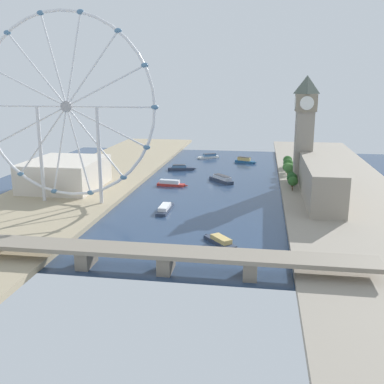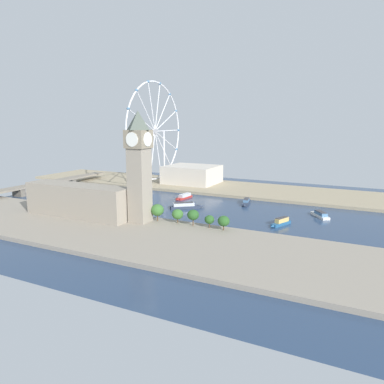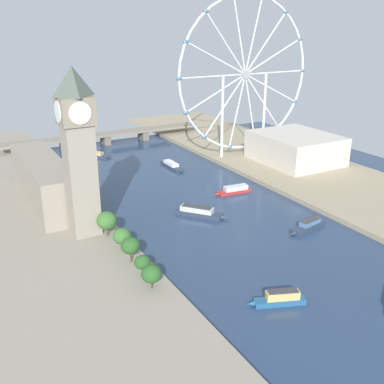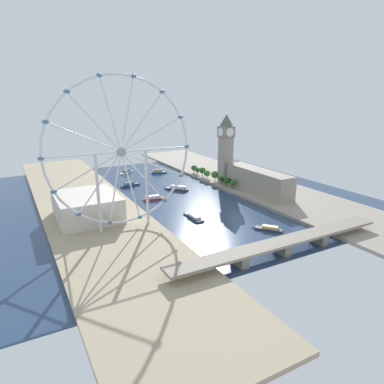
# 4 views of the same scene
# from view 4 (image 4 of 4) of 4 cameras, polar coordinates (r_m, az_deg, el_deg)

# --- Properties ---
(ground_plane) EXTENTS (373.50, 373.50, 0.00)m
(ground_plane) POSITION_cam_4_polar(r_m,az_deg,el_deg) (396.60, -2.73, -0.29)
(ground_plane) COLOR navy
(riverbank_left) EXTENTS (90.00, 520.00, 3.00)m
(riverbank_left) POSITION_cam_4_polar(r_m,az_deg,el_deg) (448.47, 9.02, 1.67)
(riverbank_left) COLOR gray
(riverbank_left) RESTS_ON ground_plane
(riverbank_right) EXTENTS (90.00, 520.00, 3.00)m
(riverbank_right) POSITION_cam_4_polar(r_m,az_deg,el_deg) (365.38, -17.22, -2.23)
(riverbank_right) COLOR tan
(riverbank_right) RESTS_ON ground_plane
(clock_tower) EXTENTS (17.17, 17.17, 84.87)m
(clock_tower) POSITION_cam_4_polar(r_m,az_deg,el_deg) (429.39, 5.66, 7.40)
(clock_tower) COLOR gray
(clock_tower) RESTS_ON riverbank_left
(parliament_block) EXTENTS (22.00, 95.70, 26.17)m
(parliament_block) POSITION_cam_4_polar(r_m,az_deg,el_deg) (396.61, 11.02, 1.83)
(parliament_block) COLOR gray
(parliament_block) RESTS_ON riverbank_left
(tree_row_embankment) EXTENTS (10.96, 105.00, 13.33)m
(tree_row_embankment) POSITION_cam_4_polar(r_m,az_deg,el_deg) (447.59, 3.21, 3.00)
(tree_row_embankment) COLOR #513823
(tree_row_embankment) RESTS_ON riverbank_left
(ferris_wheel) EXTENTS (122.87, 3.20, 124.47)m
(ferris_wheel) POSITION_cam_4_polar(r_m,az_deg,el_deg) (278.85, -11.76, 6.41)
(ferris_wheel) COLOR silver
(ferris_wheel) RESTS_ON riverbank_right
(riverside_hall) EXTENTS (52.89, 62.75, 21.71)m
(riverside_hall) POSITION_cam_4_polar(r_m,az_deg,el_deg) (323.43, -17.12, -2.30)
(riverside_hall) COLOR beige
(riverside_hall) RESTS_ON riverbank_right
(river_bridge) EXTENTS (185.50, 15.49, 10.05)m
(river_bridge) POSITION_cam_4_polar(r_m,az_deg,el_deg) (257.81, 14.84, -8.35)
(river_bridge) COLOR gray
(river_bridge) RESTS_ON ground_plane
(tour_boat_0) EXTENTS (23.91, 28.03, 5.88)m
(tour_boat_0) POSITION_cam_4_polar(r_m,az_deg,el_deg) (409.74, -2.53, 0.62)
(tour_boat_0) COLOR #2D384C
(tour_boat_0) RESTS_ON ground_plane
(tour_boat_1) EXTENTS (6.70, 32.99, 4.10)m
(tour_boat_1) POSITION_cam_4_polar(r_m,az_deg,el_deg) (319.06, 0.23, -4.12)
(tour_boat_1) COLOR #2D384C
(tour_boat_1) RESTS_ON ground_plane
(tour_boat_2) EXTENTS (28.65, 10.18, 5.45)m
(tour_boat_2) POSITION_cam_4_polar(r_m,az_deg,el_deg) (434.21, -10.27, 1.22)
(tour_boat_2) COLOR #2D384C
(tour_boat_2) RESTS_ON ground_plane
(tour_boat_3) EXTENTS (23.94, 12.08, 6.27)m
(tour_boat_3) POSITION_cam_4_polar(r_m,az_deg,el_deg) (498.72, -5.62, 3.40)
(tour_boat_3) COLOR #235684
(tour_boat_3) RESTS_ON ground_plane
(tour_boat_4) EXTENTS (19.95, 23.58, 4.28)m
(tour_boat_4) POSITION_cam_4_polar(r_m,az_deg,el_deg) (298.70, 12.69, -5.98)
(tour_boat_4) COLOR #2D384C
(tour_boat_4) RESTS_ON ground_plane
(tour_boat_5) EXTENTS (26.76, 8.34, 5.02)m
(tour_boat_5) POSITION_cam_4_polar(r_m,az_deg,el_deg) (375.30, -6.44, -1.00)
(tour_boat_5) COLOR #B22D28
(tour_boat_5) RESTS_ON ground_plane
(tour_boat_7) EXTENTS (25.08, 19.11, 5.07)m
(tour_boat_7) POSITION_cam_4_polar(r_m,az_deg,el_deg) (506.35, -10.96, 3.31)
(tour_boat_7) COLOR white
(tour_boat_7) RESTS_ON ground_plane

